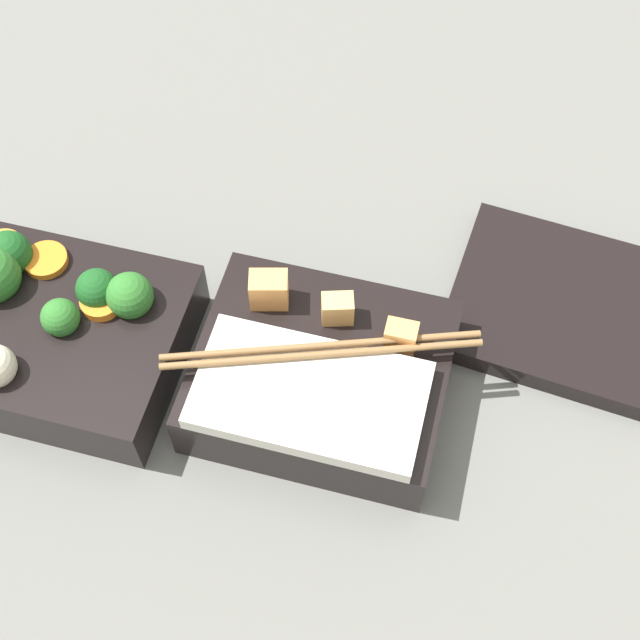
{
  "coord_description": "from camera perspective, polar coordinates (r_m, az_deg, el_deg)",
  "views": [
    {
      "loc": [
        0.16,
        -0.28,
        0.59
      ],
      "look_at": [
        0.08,
        0.04,
        0.05
      ],
      "focal_mm": 50.0,
      "sensor_mm": 36.0,
      "label": 1
    }
  ],
  "objects": [
    {
      "name": "bento_lid",
      "position": [
        0.71,
        15.42,
        0.75
      ],
      "size": [
        0.19,
        0.16,
        0.02
      ],
      "primitive_type": "cube",
      "rotation": [
        0.0,
        0.0,
        -0.09
      ],
      "color": "black",
      "rests_on": "ground_plane"
    },
    {
      "name": "bento_tray_rice",
      "position": [
        0.63,
        0.01,
        -3.65
      ],
      "size": [
        0.21,
        0.15,
        0.07
      ],
      "color": "black",
      "rests_on": "ground_plane"
    },
    {
      "name": "ground_plane",
      "position": [
        0.67,
        -7.51,
        -3.58
      ],
      "size": [
        3.0,
        3.0,
        0.0
      ],
      "primitive_type": "plane",
      "color": "slate"
    },
    {
      "name": "bento_tray_vegetable",
      "position": [
        0.68,
        -16.44,
        -0.6
      ],
      "size": [
        0.18,
        0.15,
        0.08
      ],
      "color": "black",
      "rests_on": "ground_plane"
    }
  ]
}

